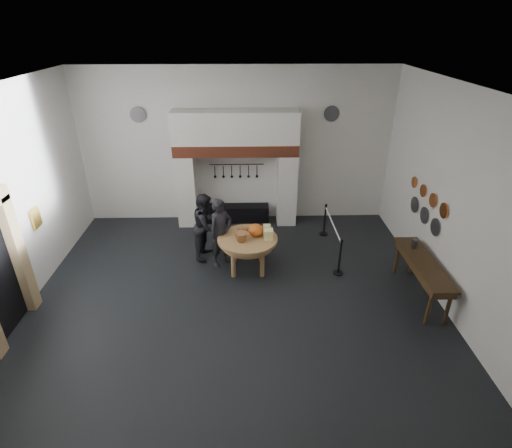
{
  "coord_description": "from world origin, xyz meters",
  "views": [
    {
      "loc": [
        0.26,
        -7.33,
        5.58
      ],
      "look_at": [
        0.49,
        0.85,
        1.35
      ],
      "focal_mm": 28.0,
      "sensor_mm": 36.0,
      "label": 1
    }
  ],
  "objects_px": {
    "side_table": "(424,263)",
    "barrier_post_far": "(325,220)",
    "iron_range": "(238,213)",
    "work_table": "(247,239)",
    "visitor_far": "(206,226)",
    "barrier_post_near": "(340,258)",
    "visitor_near": "(221,233)"
  },
  "relations": [
    {
      "from": "side_table",
      "to": "barrier_post_far",
      "type": "relative_size",
      "value": 2.44
    },
    {
      "from": "iron_range",
      "to": "work_table",
      "type": "xyz_separation_m",
      "value": [
        0.29,
        -2.67,
        0.59
      ]
    },
    {
      "from": "work_table",
      "to": "barrier_post_far",
      "type": "relative_size",
      "value": 1.62
    },
    {
      "from": "barrier_post_far",
      "to": "side_table",
      "type": "bearing_deg",
      "value": -61.39
    },
    {
      "from": "side_table",
      "to": "visitor_far",
      "type": "bearing_deg",
      "value": 158.99
    },
    {
      "from": "barrier_post_far",
      "to": "barrier_post_near",
      "type": "bearing_deg",
      "value": -90.0
    },
    {
      "from": "work_table",
      "to": "visitor_far",
      "type": "xyz_separation_m",
      "value": [
        -1.05,
        0.65,
        0.03
      ]
    },
    {
      "from": "work_table",
      "to": "visitor_far",
      "type": "bearing_deg",
      "value": 148.14
    },
    {
      "from": "visitor_near",
      "to": "visitor_far",
      "type": "bearing_deg",
      "value": 94.1
    },
    {
      "from": "visitor_far",
      "to": "side_table",
      "type": "distance_m",
      "value": 5.21
    },
    {
      "from": "work_table",
      "to": "iron_range",
      "type": "bearing_deg",
      "value": 96.16
    },
    {
      "from": "visitor_near",
      "to": "barrier_post_near",
      "type": "distance_m",
      "value": 2.95
    },
    {
      "from": "work_table",
      "to": "barrier_post_far",
      "type": "height_order",
      "value": "barrier_post_far"
    },
    {
      "from": "iron_range",
      "to": "visitor_near",
      "type": "distance_m",
      "value": 2.53
    },
    {
      "from": "work_table",
      "to": "side_table",
      "type": "bearing_deg",
      "value": -17.67
    },
    {
      "from": "visitor_far",
      "to": "iron_range",
      "type": "bearing_deg",
      "value": -6.42
    },
    {
      "from": "barrier_post_far",
      "to": "visitor_near",
      "type": "bearing_deg",
      "value": -153.03
    },
    {
      "from": "work_table",
      "to": "visitor_near",
      "type": "height_order",
      "value": "visitor_near"
    },
    {
      "from": "iron_range",
      "to": "side_table",
      "type": "distance_m",
      "value": 5.68
    },
    {
      "from": "visitor_near",
      "to": "side_table",
      "type": "distance_m",
      "value": 4.7
    },
    {
      "from": "iron_range",
      "to": "barrier_post_far",
      "type": "relative_size",
      "value": 2.11
    },
    {
      "from": "visitor_far",
      "to": "visitor_near",
      "type": "bearing_deg",
      "value": -120.72
    },
    {
      "from": "visitor_far",
      "to": "barrier_post_far",
      "type": "height_order",
      "value": "visitor_far"
    },
    {
      "from": "visitor_far",
      "to": "work_table",
      "type": "bearing_deg",
      "value": -107.57
    },
    {
      "from": "barrier_post_far",
      "to": "work_table",
      "type": "bearing_deg",
      "value": -142.33
    },
    {
      "from": "barrier_post_far",
      "to": "iron_range",
      "type": "bearing_deg",
      "value": 159.06
    },
    {
      "from": "barrier_post_near",
      "to": "visitor_far",
      "type": "bearing_deg",
      "value": 163.92
    },
    {
      "from": "visitor_far",
      "to": "barrier_post_near",
      "type": "height_order",
      "value": "visitor_far"
    },
    {
      "from": "work_table",
      "to": "visitor_near",
      "type": "xyz_separation_m",
      "value": [
        -0.65,
        0.25,
        0.05
      ]
    },
    {
      "from": "visitor_far",
      "to": "side_table",
      "type": "bearing_deg",
      "value": -96.72
    },
    {
      "from": "visitor_near",
      "to": "side_table",
      "type": "relative_size",
      "value": 0.81
    },
    {
      "from": "iron_range",
      "to": "visitor_far",
      "type": "height_order",
      "value": "visitor_far"
    }
  ]
}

